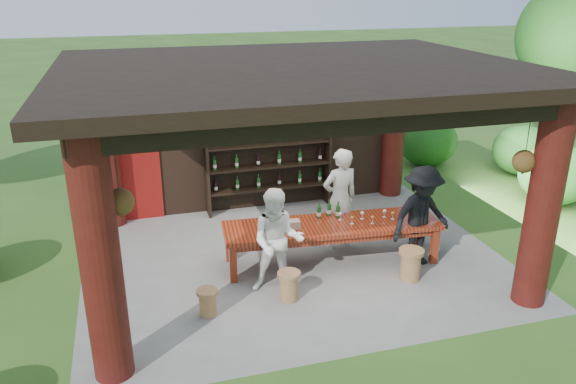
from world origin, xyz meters
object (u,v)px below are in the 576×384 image
object	(u,v)px
guest_woman	(278,241)
stool_near_left	(289,285)
guest_man	(421,217)
stool_near_right	(411,264)
stool_far_left	(208,302)
napkin_basket	(292,224)
wine_shelf	(269,156)
tasting_table	(332,229)
host	(340,199)

from	to	relation	value
guest_woman	stool_near_left	bearing A→B (deg)	-59.37
guest_woman	guest_man	size ratio (longest dim) A/B	0.96
stool_near_right	stool_far_left	bearing A→B (deg)	-177.81
stool_near_left	napkin_basket	distance (m)	1.23
guest_man	wine_shelf	bearing A→B (deg)	109.15
tasting_table	stool_far_left	distance (m)	2.66
stool_near_right	guest_man	xyz separation A→B (m)	(0.40, 0.47, 0.62)
stool_far_left	guest_man	xyz separation A→B (m)	(3.85, 0.60, 0.69)
host	tasting_table	bearing A→B (deg)	49.61
stool_near_right	guest_woman	world-z (taller)	guest_woman
tasting_table	stool_near_left	size ratio (longest dim) A/B	8.05
stool_near_right	wine_shelf	bearing A→B (deg)	112.01
stool_far_left	napkin_basket	size ratio (longest dim) A/B	1.66
tasting_table	host	xyz separation A→B (m)	(0.36, 0.55, 0.33)
tasting_table	napkin_basket	size ratio (longest dim) A/B	15.01
guest_woman	wine_shelf	bearing A→B (deg)	93.55
stool_near_left	guest_woman	xyz separation A→B (m)	(-0.09, 0.34, 0.62)
stool_near_right	guest_man	bearing A→B (deg)	49.58
tasting_table	stool_near_right	size ratio (longest dim) A/B	7.05
wine_shelf	guest_man	world-z (taller)	wine_shelf
host	wine_shelf	bearing A→B (deg)	-77.62
wine_shelf	stool_far_left	world-z (taller)	wine_shelf
stool_near_left	stool_near_right	world-z (taller)	stool_near_right
guest_woman	stool_near_right	bearing A→B (deg)	8.35
stool_near_right	napkin_basket	xyz separation A→B (m)	(-1.79, 0.98, 0.53)
wine_shelf	guest_man	bearing A→B (deg)	-59.64
stool_far_left	guest_woman	xyz separation A→B (m)	(1.21, 0.42, 0.65)
wine_shelf	napkin_basket	world-z (taller)	wine_shelf
stool_near_left	wine_shelf	bearing A→B (deg)	80.30
host	napkin_basket	xyz separation A→B (m)	(-1.08, -0.54, -0.15)
host	guest_man	size ratio (longest dim) A/B	1.06
stool_near_left	guest_woman	world-z (taller)	guest_woman
wine_shelf	stool_far_left	size ratio (longest dim) A/B	6.37
stool_near_left	guest_man	xyz separation A→B (m)	(2.55, 0.52, 0.66)
wine_shelf	stool_near_right	bearing A→B (deg)	-67.99
stool_far_left	napkin_basket	distance (m)	2.08
stool_near_right	host	distance (m)	1.81
wine_shelf	stool_near_left	bearing A→B (deg)	-99.70
wine_shelf	napkin_basket	bearing A→B (deg)	-96.02
tasting_table	stool_far_left	bearing A→B (deg)	-155.18
stool_near_left	stool_near_right	bearing A→B (deg)	1.37
host	guest_woman	xyz separation A→B (m)	(-1.53, -1.24, -0.09)
tasting_table	stool_near_left	xyz separation A→B (m)	(-1.09, -1.02, -0.38)
wine_shelf	tasting_table	distance (m)	2.84
stool_near_left	stool_far_left	world-z (taller)	stool_near_left
stool_near_left	stool_far_left	bearing A→B (deg)	-176.46
stool_near_right	napkin_basket	bearing A→B (deg)	151.38
tasting_table	guest_woman	bearing A→B (deg)	-149.76
stool_far_left	guest_man	distance (m)	3.96
wine_shelf	stool_near_left	distance (m)	3.95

